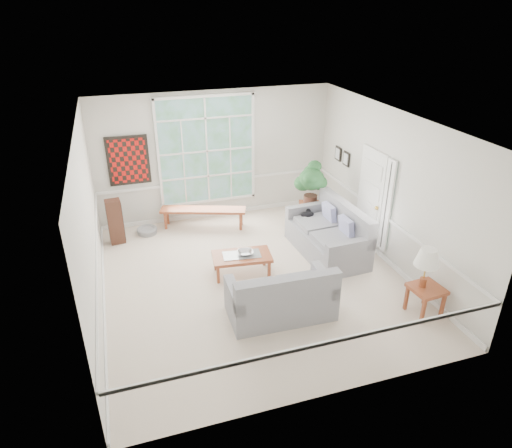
{
  "coord_description": "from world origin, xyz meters",
  "views": [
    {
      "loc": [
        -2.18,
        -6.96,
        4.8
      ],
      "look_at": [
        0.1,
        0.2,
        1.05
      ],
      "focal_mm": 32.0,
      "sensor_mm": 36.0,
      "label": 1
    }
  ],
  "objects_px": {
    "loveseat_front": "(281,291)",
    "side_table": "(425,300)",
    "coffee_table": "(242,264)",
    "loveseat_right": "(327,230)",
    "end_table": "(310,215)"
  },
  "relations": [
    {
      "from": "loveseat_front",
      "to": "side_table",
      "type": "height_order",
      "value": "loveseat_front"
    },
    {
      "from": "loveseat_front",
      "to": "coffee_table",
      "type": "height_order",
      "value": "loveseat_front"
    },
    {
      "from": "side_table",
      "to": "coffee_table",
      "type": "bearing_deg",
      "value": 140.64
    },
    {
      "from": "loveseat_right",
      "to": "coffee_table",
      "type": "relative_size",
      "value": 1.76
    },
    {
      "from": "loveseat_front",
      "to": "side_table",
      "type": "bearing_deg",
      "value": -15.4
    },
    {
      "from": "side_table",
      "to": "loveseat_right",
      "type": "bearing_deg",
      "value": 106.31
    },
    {
      "from": "loveseat_right",
      "to": "side_table",
      "type": "height_order",
      "value": "loveseat_right"
    },
    {
      "from": "loveseat_front",
      "to": "end_table",
      "type": "bearing_deg",
      "value": 59.68
    },
    {
      "from": "loveseat_front",
      "to": "side_table",
      "type": "distance_m",
      "value": 2.42
    },
    {
      "from": "coffee_table",
      "to": "side_table",
      "type": "height_order",
      "value": "side_table"
    },
    {
      "from": "loveseat_right",
      "to": "loveseat_front",
      "type": "distance_m",
      "value": 2.3
    },
    {
      "from": "end_table",
      "to": "side_table",
      "type": "relative_size",
      "value": 1.04
    },
    {
      "from": "end_table",
      "to": "coffee_table",
      "type": "bearing_deg",
      "value": -144.17
    },
    {
      "from": "coffee_table",
      "to": "end_table",
      "type": "bearing_deg",
      "value": 42.72
    },
    {
      "from": "coffee_table",
      "to": "loveseat_right",
      "type": "bearing_deg",
      "value": 13.97
    }
  ]
}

